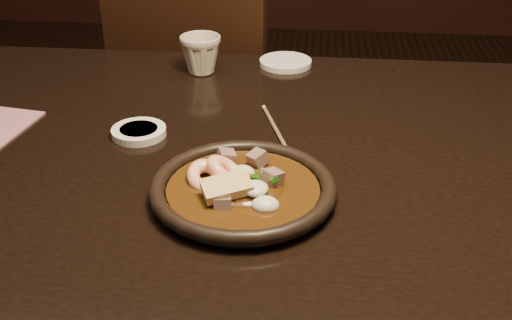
# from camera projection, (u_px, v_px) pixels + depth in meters

# --- Properties ---
(table) EXTENTS (1.60, 0.90, 0.75)m
(table) POSITION_uv_depth(u_px,v_px,m) (219.00, 189.00, 1.08)
(table) COLOR black
(table) RESTS_ON floor
(chair) EXTENTS (0.50, 0.50, 0.91)m
(chair) POSITION_uv_depth(u_px,v_px,m) (205.00, 115.00, 1.76)
(chair) COLOR black
(chair) RESTS_ON floor
(plate) EXTENTS (0.27, 0.27, 0.03)m
(plate) POSITION_uv_depth(u_px,v_px,m) (243.00, 190.00, 0.91)
(plate) COLOR black
(plate) RESTS_ON table
(stirfry) EXTENTS (0.15, 0.15, 0.06)m
(stirfry) POSITION_uv_depth(u_px,v_px,m) (239.00, 186.00, 0.91)
(stirfry) COLOR #39200A
(stirfry) RESTS_ON plate
(soy_dish) EXTENTS (0.09, 0.09, 0.01)m
(soy_dish) POSITION_uv_depth(u_px,v_px,m) (139.00, 132.00, 1.09)
(soy_dish) COLOR white
(soy_dish) RESTS_ON table
(saucer_right) EXTENTS (0.11, 0.11, 0.01)m
(saucer_right) POSITION_uv_depth(u_px,v_px,m) (286.00, 62.00, 1.38)
(saucer_right) COLOR white
(saucer_right) RESTS_ON table
(tea_cup) EXTENTS (0.11, 0.10, 0.08)m
(tea_cup) POSITION_uv_depth(u_px,v_px,m) (201.00, 53.00, 1.32)
(tea_cup) COLOR beige
(tea_cup) RESTS_ON table
(chopsticks) EXTENTS (0.08, 0.23, 0.01)m
(chopsticks) POSITION_uv_depth(u_px,v_px,m) (279.00, 136.00, 1.08)
(chopsticks) COLOR tan
(chopsticks) RESTS_ON table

